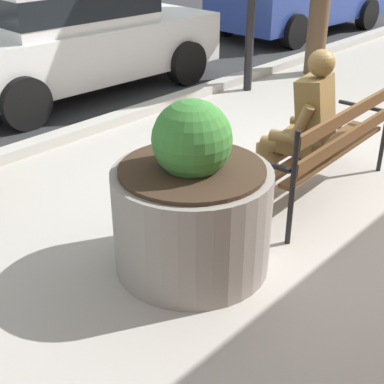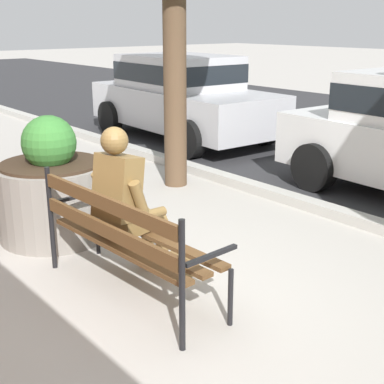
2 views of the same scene
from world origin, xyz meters
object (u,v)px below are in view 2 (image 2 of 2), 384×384
object	(u,v)px
park_bench	(124,234)
concrete_planter	(53,192)
bronze_statue_seated	(132,208)
parked_car_silver	(182,94)

from	to	relation	value
park_bench	concrete_planter	distance (m)	1.60
bronze_statue_seated	park_bench	bearing A→B (deg)	-48.90
park_bench	concrete_planter	world-z (taller)	concrete_planter
bronze_statue_seated	concrete_planter	world-z (taller)	bronze_statue_seated
park_bench	concrete_planter	size ratio (longest dim) A/B	1.44
park_bench	bronze_statue_seated	xyz separation A→B (m)	(-0.19, 0.21, 0.12)
concrete_planter	parked_car_silver	bearing A→B (deg)	126.32
bronze_statue_seated	parked_car_silver	world-z (taller)	parked_car_silver
concrete_planter	parked_car_silver	distance (m)	5.16
bronze_statue_seated	parked_car_silver	xyz separation A→B (m)	(-4.45, 4.10, 0.17)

